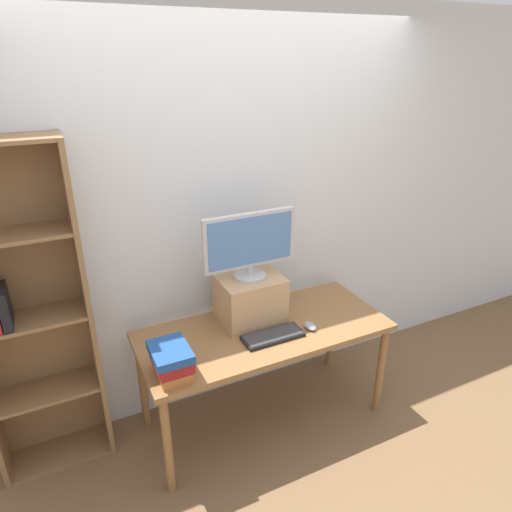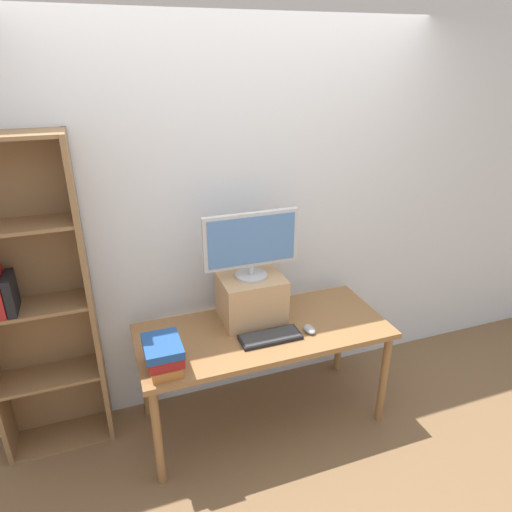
{
  "view_description": "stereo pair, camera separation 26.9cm",
  "coord_description": "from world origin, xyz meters",
  "px_view_note": "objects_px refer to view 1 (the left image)",
  "views": [
    {
      "loc": [
        -1.11,
        -2.15,
        2.27
      ],
      "look_at": [
        -0.03,
        0.06,
        1.18
      ],
      "focal_mm": 32.0,
      "sensor_mm": 36.0,
      "label": 1
    },
    {
      "loc": [
        -0.86,
        -2.26,
        2.27
      ],
      "look_at": [
        -0.03,
        0.06,
        1.18
      ],
      "focal_mm": 32.0,
      "sensor_mm": 36.0,
      "label": 2
    }
  ],
  "objects_px": {
    "desk": "(264,338)",
    "bookshelf_unit": "(27,317)",
    "computer_mouse": "(310,326)",
    "book_stack": "(171,360)",
    "computer_monitor": "(250,244)",
    "riser_box": "(250,298)",
    "keyboard": "(273,336)"
  },
  "relations": [
    {
      "from": "bookshelf_unit",
      "to": "riser_box",
      "type": "xyz_separation_m",
      "value": [
        1.26,
        -0.14,
        -0.12
      ]
    },
    {
      "from": "computer_monitor",
      "to": "book_stack",
      "type": "bearing_deg",
      "value": -152.09
    },
    {
      "from": "computer_monitor",
      "to": "keyboard",
      "type": "relative_size",
      "value": 1.59
    },
    {
      "from": "keyboard",
      "to": "desk",
      "type": "bearing_deg",
      "value": 90.82
    },
    {
      "from": "keyboard",
      "to": "computer_mouse",
      "type": "xyz_separation_m",
      "value": [
        0.25,
        -0.01,
        0.01
      ]
    },
    {
      "from": "bookshelf_unit",
      "to": "computer_monitor",
      "type": "height_order",
      "value": "bookshelf_unit"
    },
    {
      "from": "bookshelf_unit",
      "to": "keyboard",
      "type": "bearing_deg",
      "value": -17.29
    },
    {
      "from": "riser_box",
      "to": "computer_mouse",
      "type": "xyz_separation_m",
      "value": [
        0.28,
        -0.27,
        -0.13
      ]
    },
    {
      "from": "computer_monitor",
      "to": "computer_mouse",
      "type": "bearing_deg",
      "value": -43.73
    },
    {
      "from": "computer_mouse",
      "to": "book_stack",
      "type": "bearing_deg",
      "value": -176.55
    },
    {
      "from": "riser_box",
      "to": "keyboard",
      "type": "xyz_separation_m",
      "value": [
        0.03,
        -0.26,
        -0.14
      ]
    },
    {
      "from": "desk",
      "to": "keyboard",
      "type": "relative_size",
      "value": 4.18
    },
    {
      "from": "bookshelf_unit",
      "to": "book_stack",
      "type": "height_order",
      "value": "bookshelf_unit"
    },
    {
      "from": "riser_box",
      "to": "computer_mouse",
      "type": "bearing_deg",
      "value": -43.89
    },
    {
      "from": "riser_box",
      "to": "computer_mouse",
      "type": "relative_size",
      "value": 3.77
    },
    {
      "from": "computer_monitor",
      "to": "keyboard",
      "type": "height_order",
      "value": "computer_monitor"
    },
    {
      "from": "computer_monitor",
      "to": "book_stack",
      "type": "distance_m",
      "value": 0.82
    },
    {
      "from": "keyboard",
      "to": "bookshelf_unit",
      "type": "bearing_deg",
      "value": 162.71
    },
    {
      "from": "desk",
      "to": "computer_mouse",
      "type": "height_order",
      "value": "computer_mouse"
    },
    {
      "from": "desk",
      "to": "bookshelf_unit",
      "type": "bearing_deg",
      "value": 167.43
    },
    {
      "from": "computer_mouse",
      "to": "computer_monitor",
      "type": "bearing_deg",
      "value": 136.27
    },
    {
      "from": "computer_monitor",
      "to": "keyboard",
      "type": "distance_m",
      "value": 0.58
    },
    {
      "from": "bookshelf_unit",
      "to": "computer_monitor",
      "type": "relative_size",
      "value": 3.23
    },
    {
      "from": "keyboard",
      "to": "computer_mouse",
      "type": "relative_size",
      "value": 3.59
    },
    {
      "from": "desk",
      "to": "book_stack",
      "type": "relative_size",
      "value": 6.08
    },
    {
      "from": "bookshelf_unit",
      "to": "computer_mouse",
      "type": "distance_m",
      "value": 1.62
    },
    {
      "from": "desk",
      "to": "bookshelf_unit",
      "type": "relative_size",
      "value": 0.81
    },
    {
      "from": "riser_box",
      "to": "keyboard",
      "type": "relative_size",
      "value": 1.05
    },
    {
      "from": "desk",
      "to": "computer_mouse",
      "type": "xyz_separation_m",
      "value": [
        0.26,
        -0.13,
        0.09
      ]
    },
    {
      "from": "book_stack",
      "to": "riser_box",
      "type": "bearing_deg",
      "value": 28.02
    },
    {
      "from": "desk",
      "to": "riser_box",
      "type": "xyz_separation_m",
      "value": [
        -0.03,
        0.15,
        0.22
      ]
    },
    {
      "from": "keyboard",
      "to": "computer_mouse",
      "type": "distance_m",
      "value": 0.25
    }
  ]
}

